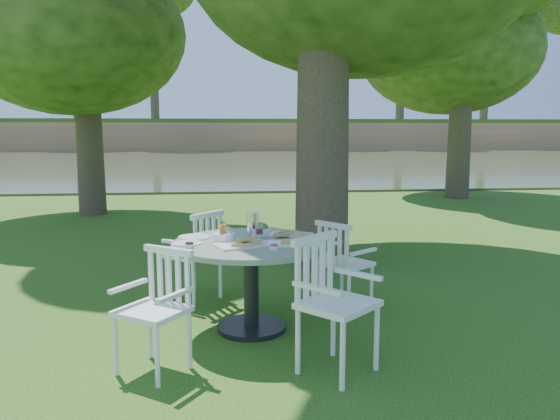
{
  "coord_description": "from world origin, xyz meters",
  "views": [
    {
      "loc": [
        -0.56,
        -4.98,
        1.61
      ],
      "look_at": [
        0.0,
        0.2,
        0.85
      ],
      "focal_mm": 35.0,
      "sensor_mm": 36.0,
      "label": 1
    }
  ],
  "objects": [
    {
      "name": "river",
      "position": [
        0.0,
        23.0,
        0.0
      ],
      "size": [
        100.0,
        28.0,
        0.12
      ],
      "primitive_type": "cube",
      "color": "#363D24",
      "rests_on": "ground"
    },
    {
      "name": "tableware",
      "position": [
        -0.34,
        -0.63,
        0.77
      ],
      "size": [
        1.16,
        0.73,
        0.2
      ],
      "color": "white",
      "rests_on": "table"
    },
    {
      "name": "chair_ne",
      "position": [
        0.49,
        -0.3,
        0.47
      ],
      "size": [
        0.55,
        0.56,
        0.81
      ],
      "rotation": [
        0.0,
        0.0,
        -4.07
      ],
      "color": "white",
      "rests_on": "ground"
    },
    {
      "name": "ground",
      "position": [
        0.0,
        0.0,
        0.0
      ],
      "size": [
        140.0,
        140.0,
        0.0
      ],
      "primitive_type": "plane",
      "color": "#1B410D",
      "rests_on": "ground"
    },
    {
      "name": "chair_se",
      "position": [
        0.14,
        -1.49,
        0.53
      ],
      "size": [
        0.63,
        0.63,
        0.91
      ],
      "rotation": [
        0.0,
        0.0,
        0.74
      ],
      "color": "white",
      "rests_on": "ground"
    },
    {
      "name": "chair_sw",
      "position": [
        -0.98,
        -1.36,
        0.48
      ],
      "size": [
        0.56,
        0.55,
        0.82
      ],
      "rotation": [
        0.0,
        0.0,
        -0.62
      ],
      "color": "white",
      "rests_on": "ground"
    },
    {
      "name": "far_bank",
      "position": [
        0.28,
        41.12,
        7.25
      ],
      "size": [
        100.0,
        18.0,
        15.2
      ],
      "color": "#9D6D49",
      "rests_on": "ground"
    },
    {
      "name": "chair_nw",
      "position": [
        -0.77,
        0.09,
        0.51
      ],
      "size": [
        0.59,
        0.59,
        0.86
      ],
      "rotation": [
        0.0,
        0.0,
        -2.27
      ],
      "color": "white",
      "rests_on": "ground"
    },
    {
      "name": "table",
      "position": [
        -0.33,
        -0.71,
        0.57
      ],
      "size": [
        1.26,
        1.26,
        0.73
      ],
      "color": "black",
      "rests_on": "ground"
    }
  ]
}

